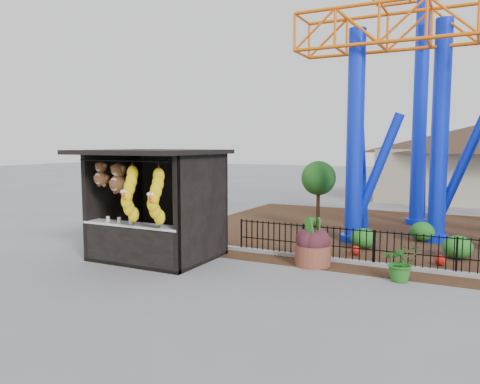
% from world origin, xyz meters
% --- Properties ---
extents(ground, '(120.00, 120.00, 0.00)m').
position_xyz_m(ground, '(0.00, 0.00, 0.00)').
color(ground, slate).
rests_on(ground, ground).
extents(mulch_bed, '(18.00, 12.00, 0.02)m').
position_xyz_m(mulch_bed, '(4.00, 8.00, 0.01)').
color(mulch_bed, '#331E11').
rests_on(mulch_bed, ground).
extents(curb, '(18.00, 0.18, 0.12)m').
position_xyz_m(curb, '(4.00, 3.00, 0.06)').
color(curb, gray).
rests_on(curb, ground).
extents(prize_booth, '(3.50, 3.40, 3.12)m').
position_xyz_m(prize_booth, '(-2.98, 0.90, 1.53)').
color(prize_booth, black).
rests_on(prize_booth, ground).
extents(picket_fence, '(12.20, 0.06, 1.00)m').
position_xyz_m(picket_fence, '(4.90, 3.00, 0.50)').
color(picket_fence, black).
rests_on(picket_fence, ground).
extents(terracotta_planter, '(1.27, 1.27, 0.57)m').
position_xyz_m(terracotta_planter, '(1.29, 2.35, 0.29)').
color(terracotta_planter, brown).
rests_on(terracotta_planter, ground).
extents(planter_foliage, '(0.70, 0.70, 0.64)m').
position_xyz_m(planter_foliage, '(1.29, 2.35, 0.89)').
color(planter_foliage, '#36151C').
rests_on(planter_foliage, terracotta_planter).
extents(potted_plant, '(0.98, 0.90, 0.94)m').
position_xyz_m(potted_plant, '(3.65, 1.92, 0.47)').
color(potted_plant, '#2F581A').
rests_on(potted_plant, ground).
extents(landscaping, '(7.72, 3.74, 0.66)m').
position_xyz_m(landscaping, '(4.64, 5.56, 0.32)').
color(landscaping, '#1E5C1B').
rests_on(landscaping, mulch_bed).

